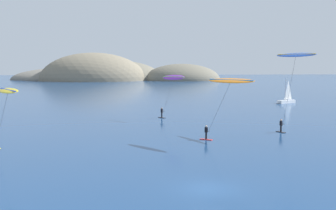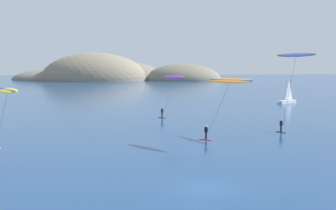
{
  "view_description": "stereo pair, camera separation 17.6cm",
  "coord_description": "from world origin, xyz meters",
  "px_view_note": "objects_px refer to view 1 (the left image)",
  "views": [
    {
      "loc": [
        -5.3,
        -28.84,
        8.92
      ],
      "look_at": [
        -0.81,
        24.66,
        3.59
      ],
      "focal_mm": 45.0,
      "sensor_mm": 36.0,
      "label": 1
    },
    {
      "loc": [
        -5.12,
        -28.85,
        8.92
      ],
      "look_at": [
        -0.81,
        24.66,
        3.59
      ],
      "focal_mm": 45.0,
      "sensor_mm": 36.0,
      "label": 2
    }
  ],
  "objects_px": {
    "kitesurfer_orange": "(229,84)",
    "kitesurfer_yellow": "(7,96)",
    "kitesurfer_purple": "(172,81)",
    "sailboat_near": "(285,100)",
    "kitesurfer_blue": "(295,61)"
  },
  "relations": [
    {
      "from": "kitesurfer_orange",
      "to": "kitesurfer_yellow",
      "type": "xyz_separation_m",
      "value": [
        -22.38,
        -5.12,
        -0.69
      ]
    },
    {
      "from": "kitesurfer_orange",
      "to": "kitesurfer_purple",
      "type": "height_order",
      "value": "kitesurfer_orange"
    },
    {
      "from": "kitesurfer_orange",
      "to": "kitesurfer_purple",
      "type": "distance_m",
      "value": 21.43
    },
    {
      "from": "sailboat_near",
      "to": "kitesurfer_orange",
      "type": "height_order",
      "value": "kitesurfer_orange"
    },
    {
      "from": "kitesurfer_blue",
      "to": "kitesurfer_yellow",
      "type": "relative_size",
      "value": 1.19
    },
    {
      "from": "kitesurfer_blue",
      "to": "kitesurfer_orange",
      "type": "bearing_deg",
      "value": -151.5
    },
    {
      "from": "sailboat_near",
      "to": "kitesurfer_blue",
      "type": "xyz_separation_m",
      "value": [
        -14.05,
        -40.54,
        8.62
      ]
    },
    {
      "from": "sailboat_near",
      "to": "kitesurfer_yellow",
      "type": "distance_m",
      "value": 68.59
    },
    {
      "from": "sailboat_near",
      "to": "kitesurfer_purple",
      "type": "distance_m",
      "value": 37.52
    },
    {
      "from": "kitesurfer_orange",
      "to": "kitesurfer_purple",
      "type": "xyz_separation_m",
      "value": [
        -4.32,
        20.99,
        -0.5
      ]
    },
    {
      "from": "kitesurfer_blue",
      "to": "sailboat_near",
      "type": "bearing_deg",
      "value": 70.89
    },
    {
      "from": "kitesurfer_orange",
      "to": "kitesurfer_yellow",
      "type": "relative_size",
      "value": 0.85
    },
    {
      "from": "sailboat_near",
      "to": "kitesurfer_orange",
      "type": "bearing_deg",
      "value": -117.18
    },
    {
      "from": "sailboat_near",
      "to": "kitesurfer_purple",
      "type": "xyz_separation_m",
      "value": [
        -27.75,
        -24.66,
        5.45
      ]
    },
    {
      "from": "kitesurfer_purple",
      "to": "kitesurfer_yellow",
      "type": "xyz_separation_m",
      "value": [
        -18.07,
        -26.11,
        -0.19
      ]
    }
  ]
}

